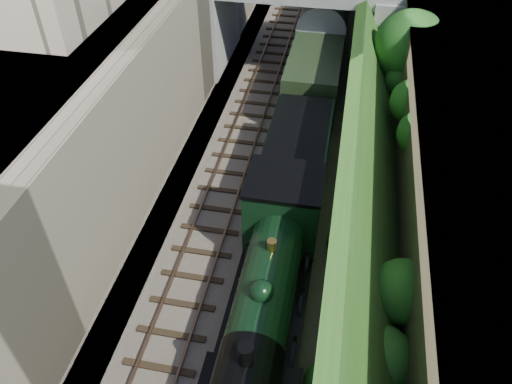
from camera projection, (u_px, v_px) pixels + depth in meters
trackbed at (293, 99)px, 29.61m from camera, size 10.00×90.00×0.20m
retaining_wall at (199, 37)px, 28.14m from camera, size 1.00×90.00×7.00m
street_plateau_left at (140, 32)px, 28.64m from camera, size 6.00×90.00×7.00m
street_plateau_right at (474, 67)px, 26.24m from camera, size 8.00×90.00×6.25m
embankment_slope at (385, 64)px, 27.47m from camera, size 4.31×90.00×6.36m
track_left at (259, 94)px, 29.80m from camera, size 2.50×90.00×0.20m
track_right at (313, 99)px, 29.34m from camera, size 2.50×90.00×0.20m
road_bridge at (321, 8)px, 29.77m from camera, size 16.00×6.40×7.25m
tree at (411, 49)px, 24.49m from camera, size 3.60×3.80×6.60m
locomotive at (270, 280)px, 17.27m from camera, size 3.10×10.22×3.83m
tender at (297, 158)px, 22.86m from camera, size 2.70×6.00×3.05m
coach_front at (323, 34)px, 31.82m from camera, size 2.90×18.00×3.70m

